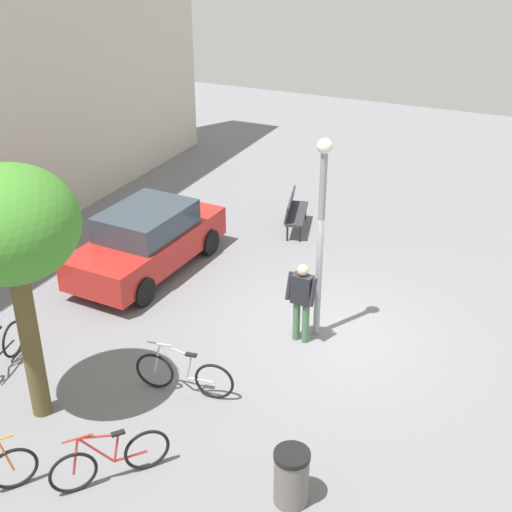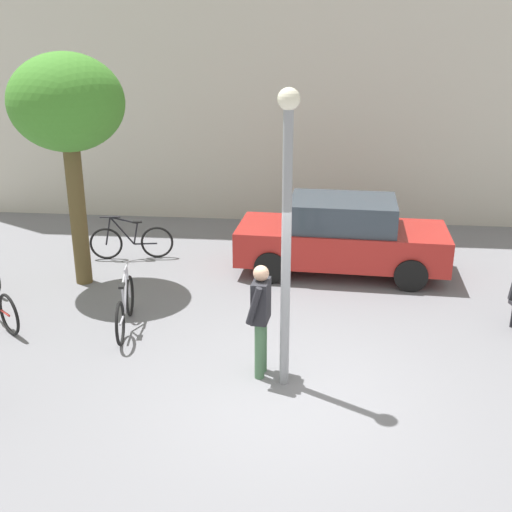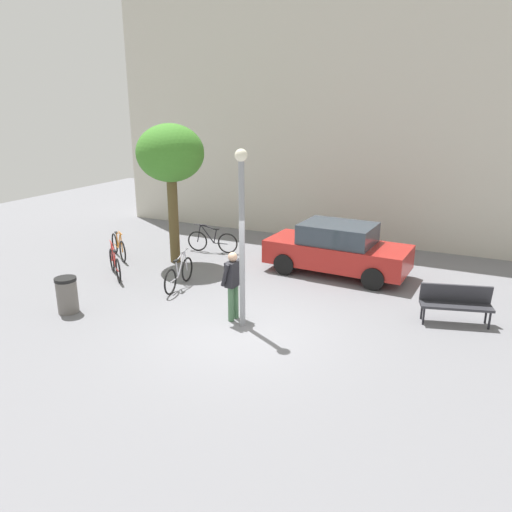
# 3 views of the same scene
# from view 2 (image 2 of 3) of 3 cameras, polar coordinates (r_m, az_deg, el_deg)

# --- Properties ---
(ground_plane) EXTENTS (36.00, 36.00, 0.00)m
(ground_plane) POSITION_cam_2_polar(r_m,az_deg,el_deg) (8.65, 3.04, -12.43)
(ground_plane) COLOR slate
(building_facade) EXTENTS (19.26, 2.00, 9.23)m
(building_facade) POSITION_cam_2_polar(r_m,az_deg,el_deg) (16.70, 5.16, 19.63)
(building_facade) COLOR beige
(building_facade) RESTS_ON ground_plane
(lamppost) EXTENTS (0.28, 0.28, 4.03)m
(lamppost) POSITION_cam_2_polar(r_m,az_deg,el_deg) (7.87, 2.87, 3.53)
(lamppost) COLOR gray
(lamppost) RESTS_ON ground_plane
(person_by_lamppost) EXTENTS (0.32, 0.61, 1.67)m
(person_by_lamppost) POSITION_cam_2_polar(r_m,az_deg,el_deg) (8.59, 0.43, -5.31)
(person_by_lamppost) COLOR #47704C
(person_by_lamppost) RESTS_ON ground_plane
(plaza_tree) EXTENTS (2.08, 2.08, 4.37)m
(plaza_tree) POSITION_cam_2_polar(r_m,az_deg,el_deg) (11.89, -17.13, 13.11)
(plaza_tree) COLOR brown
(plaza_tree) RESTS_ON ground_plane
(bicycle_black) EXTENTS (1.79, 0.39, 0.97)m
(bicycle_black) POSITION_cam_2_polar(r_m,az_deg,el_deg) (13.67, -11.50, 1.31)
(bicycle_black) COLOR black
(bicycle_black) RESTS_ON ground_plane
(bicycle_silver) EXTENTS (0.34, 1.79, 0.97)m
(bicycle_silver) POSITION_cam_2_polar(r_m,az_deg,el_deg) (10.41, -12.05, -4.66)
(bicycle_silver) COLOR black
(bicycle_silver) RESTS_ON ground_plane
(parked_car_red) EXTENTS (4.28, 1.99, 1.55)m
(parked_car_red) POSITION_cam_2_polar(r_m,az_deg,el_deg) (12.63, 7.94, 1.85)
(parked_car_red) COLOR #AD231E
(parked_car_red) RESTS_ON ground_plane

